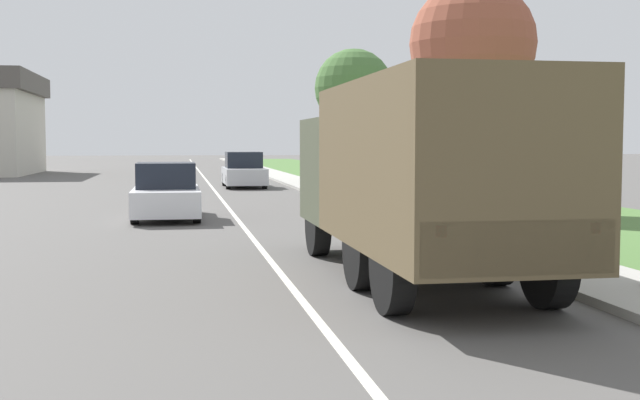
{
  "coord_description": "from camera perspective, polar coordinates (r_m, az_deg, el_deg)",
  "views": [
    {
      "loc": [
        -1.62,
        1.2,
        2.1
      ],
      "look_at": [
        0.79,
        14.61,
        1.11
      ],
      "focal_mm": 45.0,
      "sensor_mm": 36.0,
      "label": 1
    }
  ],
  "objects": [
    {
      "name": "ground_plane",
      "position": [
        38.89,
        -7.78,
        1.01
      ],
      "size": [
        180.0,
        180.0,
        0.0
      ],
      "primitive_type": "plane",
      "color": "#565451"
    },
    {
      "name": "lane_centre_stripe",
      "position": [
        38.89,
        -7.78,
        1.01
      ],
      "size": [
        0.12,
        120.0,
        0.0
      ],
      "color": "silver",
      "rests_on": "ground"
    },
    {
      "name": "sidewalk_right",
      "position": [
        39.33,
        -1.21,
        1.17
      ],
      "size": [
        1.8,
        120.0,
        0.12
      ],
      "color": "#ADAAA3",
      "rests_on": "ground"
    },
    {
      "name": "grass_strip_right",
      "position": [
        40.25,
        4.99,
        1.15
      ],
      "size": [
        7.0,
        120.0,
        0.02
      ],
      "color": "#4C7538",
      "rests_on": "ground"
    },
    {
      "name": "military_truck",
      "position": [
        12.22,
        6.88,
        2.08
      ],
      "size": [
        2.33,
        7.8,
        2.95
      ],
      "color": "#474C38",
      "rests_on": "ground"
    },
    {
      "name": "car_nearest_ahead",
      "position": [
        22.32,
        -10.87,
        0.45
      ],
      "size": [
        1.78,
        4.18,
        1.54
      ],
      "color": "silver",
      "rests_on": "ground"
    },
    {
      "name": "car_second_ahead",
      "position": [
        37.39,
        -5.44,
        2.03
      ],
      "size": [
        1.83,
        4.38,
        1.64
      ],
      "color": "#B7BABF",
      "rests_on": "ground"
    },
    {
      "name": "tree_mid_right",
      "position": [
        24.71,
        10.81,
        10.78
      ],
      "size": [
        3.76,
        3.76,
        6.88
      ],
      "color": "brown",
      "rests_on": "grass_strip_right"
    },
    {
      "name": "tree_far_right",
      "position": [
        41.0,
        2.4,
        7.94
      ],
      "size": [
        3.97,
        3.97,
        6.79
      ],
      "color": "brown",
      "rests_on": "grass_strip_right"
    }
  ]
}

